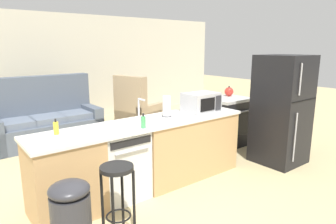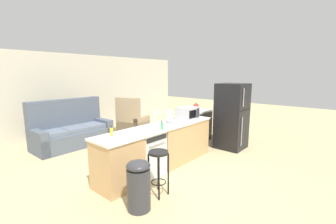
% 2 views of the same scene
% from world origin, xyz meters
% --- Properties ---
extents(ground_plane, '(24.00, 24.00, 0.00)m').
position_xyz_m(ground_plane, '(0.00, 0.00, 0.00)').
color(ground_plane, tan).
extents(wall_back, '(10.00, 0.06, 2.60)m').
position_xyz_m(wall_back, '(0.30, 4.20, 1.30)').
color(wall_back, beige).
rests_on(wall_back, ground_plane).
extents(kitchen_counter, '(2.94, 0.66, 0.90)m').
position_xyz_m(kitchen_counter, '(0.24, 0.00, 0.42)').
color(kitchen_counter, tan).
rests_on(kitchen_counter, ground_plane).
extents(dishwasher, '(0.58, 0.61, 0.84)m').
position_xyz_m(dishwasher, '(-0.25, -0.00, 0.42)').
color(dishwasher, white).
rests_on(dishwasher, ground_plane).
extents(stove_range, '(0.76, 0.68, 0.90)m').
position_xyz_m(stove_range, '(2.35, 0.55, 0.45)').
color(stove_range, black).
rests_on(stove_range, ground_plane).
extents(refrigerator, '(0.72, 0.73, 1.71)m').
position_xyz_m(refrigerator, '(2.35, -0.55, 0.86)').
color(refrigerator, black).
rests_on(refrigerator, ground_plane).
extents(microwave, '(0.50, 0.37, 0.28)m').
position_xyz_m(microwave, '(1.12, -0.00, 1.04)').
color(microwave, '#B7B7BC').
rests_on(microwave, kitchen_counter).
extents(sink_faucet, '(0.07, 0.18, 0.30)m').
position_xyz_m(sink_faucet, '(0.10, 0.07, 1.03)').
color(sink_faucet, silver).
rests_on(sink_faucet, kitchen_counter).
extents(paper_towel_roll, '(0.14, 0.14, 0.28)m').
position_xyz_m(paper_towel_roll, '(0.54, 0.07, 1.04)').
color(paper_towel_roll, '#4C4C51').
rests_on(paper_towel_roll, kitchen_counter).
extents(soap_bottle, '(0.06, 0.06, 0.18)m').
position_xyz_m(soap_bottle, '(-0.04, -0.23, 0.97)').
color(soap_bottle, '#4CB266').
rests_on(soap_bottle, kitchen_counter).
extents(dish_soap_bottle, '(0.06, 0.06, 0.18)m').
position_xyz_m(dish_soap_bottle, '(-0.93, 0.14, 0.97)').
color(dish_soap_bottle, yellow).
rests_on(dish_soap_bottle, kitchen_counter).
extents(kettle, '(0.21, 0.17, 0.19)m').
position_xyz_m(kettle, '(2.52, 0.68, 0.99)').
color(kettle, red).
rests_on(kettle, stove_range).
extents(bar_stool, '(0.32, 0.32, 0.74)m').
position_xyz_m(bar_stool, '(-0.66, -0.71, 0.54)').
color(bar_stool, black).
rests_on(bar_stool, ground_plane).
extents(trash_bin, '(0.35, 0.35, 0.74)m').
position_xyz_m(trash_bin, '(-1.14, -0.76, 0.38)').
color(trash_bin, '#333338').
rests_on(trash_bin, ground_plane).
extents(couch, '(2.01, 0.93, 1.27)m').
position_xyz_m(couch, '(-0.32, 2.89, 0.39)').
color(couch, '#515B6B').
rests_on(couch, ground_plane).
extents(armchair, '(1.00, 1.03, 1.20)m').
position_xyz_m(armchair, '(1.66, 2.67, 0.35)').
color(armchair, tan).
rests_on(armchair, ground_plane).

